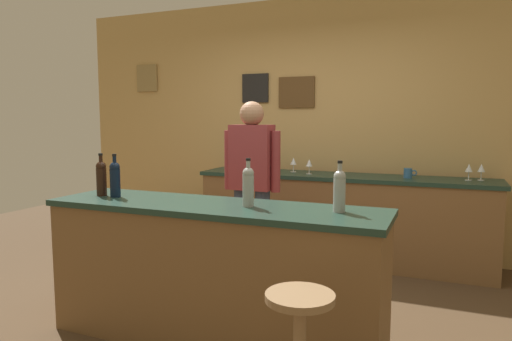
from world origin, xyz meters
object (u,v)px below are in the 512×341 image
Objects in this scene: bar_stool at (300,340)px; wine_bottle_d at (339,189)px; wine_bottle_a at (101,177)px; wine_bottle_b at (115,178)px; wine_glass_c at (469,169)px; coffee_mug at (408,173)px; wine_glass_b at (309,163)px; wine_glass_a at (293,162)px; wine_bottle_c at (248,185)px; bartender at (252,181)px; wine_glass_d at (481,169)px.

wine_bottle_d is (0.01, 0.73, 0.60)m from bar_stool.
wine_bottle_b is at bearing -3.35° from wine_bottle_a.
coffee_mug is (-0.53, -0.03, -0.06)m from wine_glass_c.
wine_glass_a is at bearing 151.53° from wine_glass_b.
wine_bottle_c is at bearing 1.64° from wine_bottle_b.
wine_glass_b is at bearing 110.92° from wine_bottle_d.
bartender is 5.29× the size of wine_bottle_b.
wine_glass_a and wine_glass_d have the same top height.
wine_glass_c is (2.34, 2.11, -0.05)m from wine_bottle_b.
coffee_mug is (0.24, 2.00, -0.11)m from wine_bottle_d.
wine_bottle_b is at bearing -137.97° from wine_glass_c.
wine_bottle_c is 1.97× the size of wine_glass_b.
wine_bottle_b is at bearing -138.62° from wine_glass_d.
bartender is 2.03m from bar_stool.
wine_glass_d is at bearing 30.54° from bartender.
wine_bottle_a is 0.13m from wine_bottle_b.
wine_bottle_c reaches higher than bar_stool.
wine_bottle_a is 1.00× the size of wine_bottle_b.
bartender is 5.29× the size of wine_bottle_a.
wine_bottle_b reaches higher than wine_glass_d.
wine_glass_b is (-0.75, 1.95, -0.05)m from wine_bottle_d.
wine_bottle_d is at bearing 5.22° from wine_bottle_c.
wine_glass_a is 1.83m from wine_glass_d.
bartender is 1.00m from wine_glass_b.
wine_bottle_a and wine_bottle_b have the same top height.
wine_bottle_c is at bearing -84.82° from wine_glass_b.
wine_bottle_a is at bearing -140.16° from wine_glass_d.
wine_bottle_c is 2.57m from wine_glass_d.
coffee_mug is (0.25, 2.73, 0.49)m from bar_stool.
wine_bottle_a reaches higher than wine_glass_d.
wine_glass_a is at bearing 73.85° from wine_bottle_b.
coffee_mug is at bearing 83.29° from wine_bottle_d.
wine_glass_a is (-0.95, 2.06, -0.05)m from wine_bottle_d.
bartender is 5.29× the size of wine_bottle_d.
bar_stool is 4.39× the size of wine_glass_c.
wine_glass_b is at bearing 64.69° from wine_bottle_a.
wine_bottle_c is 2.15m from wine_glass_a.
wine_glass_b is 1.63m from wine_glass_d.
bar_stool is 2.84m from wine_glass_b.
wine_bottle_c is 0.57m from wine_bottle_d.
wine_bottle_b is 1.00× the size of wine_bottle_c.
wine_bottle_b is 1.97× the size of wine_glass_b.
bar_stool is at bearing -50.97° from wine_bottle_c.
wine_glass_b reaches higher than coffee_mug.
wine_bottle_c reaches higher than wine_glass_b.
wine_glass_c is 1.24× the size of coffee_mug.
wine_bottle_a reaches higher than wine_glass_a.
wine_bottle_a reaches higher than bar_stool.
bartender is at bearing -140.15° from coffee_mug.
bar_stool is 4.39× the size of wine_glass_b.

